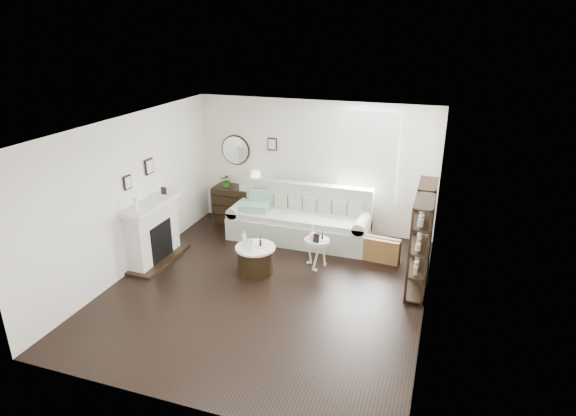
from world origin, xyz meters
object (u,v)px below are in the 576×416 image
(dresser, at_px, (241,205))
(drum_table, at_px, (256,259))
(pedestal_table, at_px, (317,242))
(sofa, at_px, (300,222))

(dresser, height_order, drum_table, dresser)
(dresser, xyz_separation_m, drum_table, (1.15, -1.99, -0.15))
(drum_table, height_order, pedestal_table, pedestal_table)
(sofa, relative_size, dresser, 2.33)
(sofa, height_order, dresser, sofa)
(pedestal_table, bearing_deg, sofa, 120.60)
(sofa, relative_size, drum_table, 4.00)
(drum_table, bearing_deg, sofa, 79.12)
(drum_table, relative_size, pedestal_table, 1.28)
(dresser, distance_m, drum_table, 2.31)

